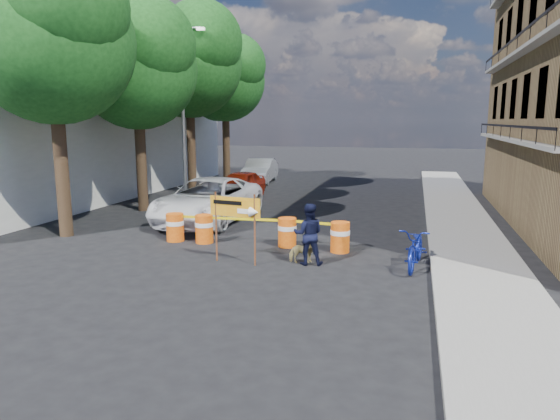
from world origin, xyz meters
The scene contains 19 objects.
ground centered at (0.00, 0.00, 0.00)m, with size 120.00×120.00×0.00m, color black.
sidewalk_east centered at (6.20, 6.00, 0.07)m, with size 2.40×40.00×0.15m, color gray.
white_building centered at (-13.00, 10.00, 3.00)m, with size 8.00×22.00×6.00m, color silver.
tree_near centered at (-6.73, 2.00, 6.36)m, with size 5.46×5.20×9.15m.
tree_mid_a centered at (-6.74, 7.00, 6.01)m, with size 5.25×5.00×8.68m.
tree_mid_b centered at (-6.73, 12.00, 6.71)m, with size 5.67×5.40×9.62m.
tree_far centered at (-6.74, 17.00, 6.22)m, with size 5.04×4.80×8.84m.
streetlamp centered at (-5.93, 9.50, 4.38)m, with size 1.25×0.18×8.00m.
barrel_far_left centered at (-2.90, 2.29, 0.47)m, with size 0.58×0.58×0.90m.
barrel_mid_left centered at (-1.90, 2.32, 0.47)m, with size 0.58×0.58×0.90m.
barrel_mid_right centered at (0.77, 2.53, 0.47)m, with size 0.58×0.58×0.90m.
barrel_far_right centered at (2.44, 2.32, 0.47)m, with size 0.58×0.58×0.90m.
detour_sign centered at (0.06, 0.36, 1.42)m, with size 1.50×0.39×1.94m.
pedestrian centered at (1.79, 0.82, 0.84)m, with size 0.81×0.64×1.68m, color black.
bicycle centered at (4.61, 1.20, 1.07)m, with size 0.74×1.12×2.13m, color #13239C.
dog centered at (1.64, 0.87, 0.32)m, with size 0.34×0.75×0.63m, color tan.
suv_white centered at (-3.13, 5.55, 0.83)m, with size 2.74×5.95×1.65m, color white.
sedan_red centered at (-3.87, 11.18, 0.69)m, with size 1.62×4.02×1.37m, color maroon.
sedan_silver centered at (-4.80, 17.55, 0.75)m, with size 1.58×4.54×1.50m, color #A8A9AF.
Camera 1 is at (4.46, -11.99, 3.86)m, focal length 32.00 mm.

